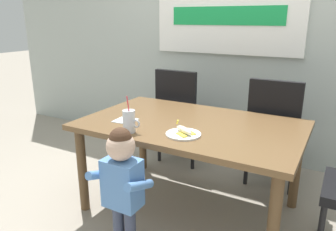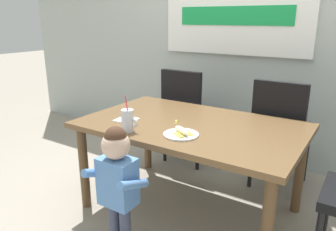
% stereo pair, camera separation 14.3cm
% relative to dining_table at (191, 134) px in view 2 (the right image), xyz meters
% --- Properties ---
extents(ground_plane, '(24.00, 24.00, 0.00)m').
position_rel_dining_table_xyz_m(ground_plane, '(0.00, 0.00, -0.62)').
color(ground_plane, '#9E9384').
extents(back_wall, '(6.40, 0.17, 2.90)m').
position_rel_dining_table_xyz_m(back_wall, '(-0.00, 1.24, 0.83)').
color(back_wall, '#ADB7B2').
rests_on(back_wall, ground).
extents(dining_table, '(1.57, 0.98, 0.70)m').
position_rel_dining_table_xyz_m(dining_table, '(0.00, 0.00, 0.00)').
color(dining_table, brown).
rests_on(dining_table, ground).
extents(dining_chair_left, '(0.44, 0.45, 0.96)m').
position_rel_dining_table_xyz_m(dining_chair_left, '(-0.46, 0.74, -0.08)').
color(dining_chair_left, black).
rests_on(dining_chair_left, ground).
extents(dining_chair_right, '(0.44, 0.44, 0.96)m').
position_rel_dining_table_xyz_m(dining_chair_right, '(0.47, 0.69, -0.08)').
color(dining_chair_right, black).
rests_on(dining_chair_right, ground).
extents(toddler_standing, '(0.33, 0.24, 0.84)m').
position_rel_dining_table_xyz_m(toddler_standing, '(-0.14, -0.66, -0.09)').
color(toddler_standing, '#3F4760').
rests_on(toddler_standing, ground).
extents(milk_cup, '(0.13, 0.08, 0.25)m').
position_rel_dining_table_xyz_m(milk_cup, '(-0.27, -0.38, 0.15)').
color(milk_cup, silver).
rests_on(milk_cup, dining_table).
extents(snack_plate, '(0.23, 0.23, 0.01)m').
position_rel_dining_table_xyz_m(snack_plate, '(0.07, -0.26, 0.09)').
color(snack_plate, white).
rests_on(snack_plate, dining_table).
extents(peeled_banana, '(0.17, 0.15, 0.07)m').
position_rel_dining_table_xyz_m(peeled_banana, '(0.07, -0.25, 0.11)').
color(peeled_banana, '#F4EAC6').
rests_on(peeled_banana, snack_plate).
extents(paper_napkin, '(0.16, 0.16, 0.00)m').
position_rel_dining_table_xyz_m(paper_napkin, '(-0.44, -0.19, 0.08)').
color(paper_napkin, silver).
rests_on(paper_napkin, dining_table).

